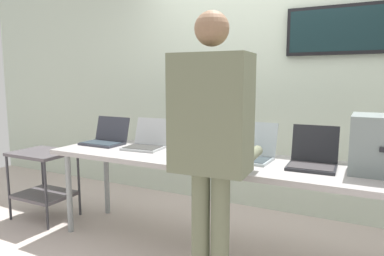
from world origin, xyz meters
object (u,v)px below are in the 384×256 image
at_px(workbench, 212,165).
at_px(laptop_station_1, 147,141).
at_px(storage_cart, 44,174).
at_px(person, 212,134).
at_px(laptop_station_3, 250,151).
at_px(laptop_station_2, 197,146).
at_px(equipment_box, 382,145).
at_px(laptop_station_0, 106,138).
at_px(laptop_station_4, 313,158).

relative_size(workbench, laptop_station_1, 7.75).
bearing_deg(storage_cart, person, -13.87).
bearing_deg(laptop_station_3, laptop_station_2, 179.61).
relative_size(equipment_box, person, 0.22).
bearing_deg(laptop_station_1, laptop_station_0, -179.09).
distance_m(laptop_station_1, storage_cart, 1.17).
distance_m(laptop_station_1, laptop_station_3, 0.94).
bearing_deg(laptop_station_0, laptop_station_1, 0.91).
xyz_separation_m(laptop_station_0, laptop_station_2, (0.95, 0.01, 0.00)).
relative_size(laptop_station_1, storage_cart, 0.53).
relative_size(laptop_station_3, laptop_station_4, 1.11).
distance_m(laptop_station_0, laptop_station_2, 0.95).
bearing_deg(person, laptop_station_1, 142.73).
distance_m(laptop_station_4, storage_cart, 2.52).
bearing_deg(person, laptop_station_0, 153.10).
height_order(equipment_box, laptop_station_3, equipment_box).
height_order(laptop_station_3, storage_cart, laptop_station_3).
height_order(laptop_station_0, laptop_station_4, laptop_station_4).
distance_m(laptop_station_0, storage_cart, 0.76).
bearing_deg(workbench, equipment_box, 4.81).
distance_m(workbench, laptop_station_4, 0.74).
xyz_separation_m(equipment_box, storage_cart, (-2.90, -0.22, -0.51)).
distance_m(laptop_station_1, laptop_station_2, 0.49).
bearing_deg(laptop_station_1, laptop_station_3, 0.08).
distance_m(equipment_box, person, 1.14).
bearing_deg(workbench, laptop_station_4, 5.44).
bearing_deg(workbench, person, -66.91).
distance_m(workbench, person, 0.76).
height_order(laptop_station_2, person, person).
xyz_separation_m(equipment_box, laptop_station_2, (-1.33, 0.00, -0.13)).
relative_size(laptop_station_0, laptop_station_4, 1.16).
relative_size(laptop_station_1, laptop_station_4, 1.08).
bearing_deg(laptop_station_0, storage_cart, -161.41).
height_order(laptop_station_3, laptop_station_4, laptop_station_4).
bearing_deg(laptop_station_0, laptop_station_4, -0.56).
bearing_deg(equipment_box, laptop_station_3, -179.99).
relative_size(laptop_station_3, storage_cart, 0.55).
distance_m(laptop_station_4, person, 0.86).
bearing_deg(laptop_station_0, laptop_station_2, 0.71).
xyz_separation_m(laptop_station_3, laptop_station_4, (0.47, -0.03, 0.00)).
relative_size(equipment_box, laptop_station_1, 1.06).
height_order(equipment_box, storage_cart, equipment_box).
bearing_deg(workbench, laptop_station_1, 172.01).
bearing_deg(laptop_station_2, laptop_station_4, -1.88).
bearing_deg(laptop_station_0, equipment_box, 0.22).
relative_size(equipment_box, storage_cart, 0.57).
bearing_deg(storage_cart, laptop_station_3, 6.17).
relative_size(workbench, laptop_station_3, 7.53).
distance_m(equipment_box, storage_cart, 2.96).
distance_m(equipment_box, laptop_station_2, 1.34).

